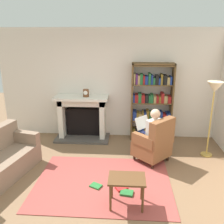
% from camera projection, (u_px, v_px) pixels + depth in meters
% --- Properties ---
extents(ground, '(14.00, 14.00, 0.00)m').
position_uv_depth(ground, '(101.00, 193.00, 4.13)').
color(ground, brown).
extents(back_wall, '(5.60, 0.10, 2.70)m').
position_uv_depth(back_wall, '(112.00, 84.00, 6.14)').
color(back_wall, silver).
rests_on(back_wall, ground).
extents(area_rug, '(2.40, 1.80, 0.01)m').
position_uv_depth(area_rug, '(103.00, 182.00, 4.41)').
color(area_rug, '#9C423D').
rests_on(area_rug, ground).
extents(fireplace, '(1.34, 0.64, 1.10)m').
position_uv_depth(fireplace, '(83.00, 116.00, 6.18)').
color(fireplace, '#4C4742').
rests_on(fireplace, ground).
extents(mantel_clock, '(0.14, 0.14, 0.18)m').
position_uv_depth(mantel_clock, '(86.00, 93.00, 5.89)').
color(mantel_clock, brown).
rests_on(mantel_clock, fireplace).
extents(bookshelf, '(1.00, 0.32, 1.91)m').
position_uv_depth(bookshelf, '(151.00, 103.00, 6.00)').
color(bookshelf, brown).
rests_on(bookshelf, ground).
extents(armchair_reading, '(0.89, 0.89, 0.97)m').
position_uv_depth(armchair_reading, '(154.00, 143.00, 5.03)').
color(armchair_reading, '#331E14').
rests_on(armchair_reading, ground).
extents(seated_reader, '(0.58, 0.58, 1.14)m').
position_uv_depth(seated_reader, '(150.00, 132.00, 5.05)').
color(seated_reader, silver).
rests_on(seated_reader, ground).
extents(side_table, '(0.56, 0.39, 0.49)m').
position_uv_depth(side_table, '(127.00, 182.00, 3.71)').
color(side_table, brown).
rests_on(side_table, ground).
extents(scattered_books, '(0.77, 0.37, 0.04)m').
position_uv_depth(scattered_books, '(117.00, 189.00, 4.18)').
color(scattered_books, red).
rests_on(scattered_books, area_rug).
extents(floor_lamp, '(0.32, 0.32, 1.64)m').
position_uv_depth(floor_lamp, '(214.00, 94.00, 5.00)').
color(floor_lamp, '#B7933F').
rests_on(floor_lamp, ground).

